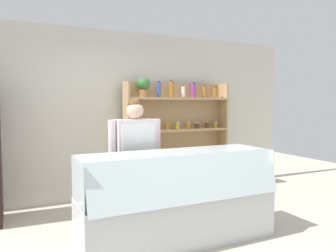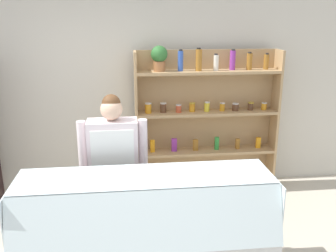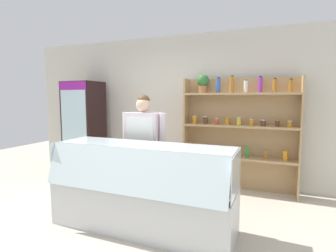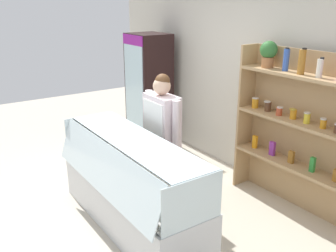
# 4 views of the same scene
# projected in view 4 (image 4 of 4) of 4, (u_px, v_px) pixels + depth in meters

# --- Properties ---
(ground_plane) EXTENTS (12.00, 12.00, 0.00)m
(ground_plane) POSITION_uv_depth(u_px,v_px,m) (124.00, 217.00, 4.34)
(ground_plane) COLOR beige
(back_wall) EXTENTS (6.80, 0.10, 2.70)m
(back_wall) POSITION_uv_depth(u_px,v_px,m) (257.00, 82.00, 5.01)
(back_wall) COLOR beige
(back_wall) RESTS_ON ground
(drinks_fridge) EXTENTS (0.67, 0.59, 1.87)m
(drinks_fridge) POSITION_uv_depth(u_px,v_px,m) (149.00, 89.00, 6.39)
(drinks_fridge) COLOR black
(drinks_fridge) RESTS_ON ground
(shelving_unit) EXTENTS (1.84, 0.29, 1.94)m
(shelving_unit) POSITION_uv_depth(u_px,v_px,m) (306.00, 125.00, 4.16)
(shelving_unit) COLOR tan
(shelving_unit) RESTS_ON ground
(deli_display_case) EXTENTS (2.18, 0.74, 1.01)m
(deli_display_case) POSITION_uv_depth(u_px,v_px,m) (131.00, 198.00, 4.13)
(deli_display_case) COLOR silver
(deli_display_case) RESTS_ON ground
(shop_clerk) EXTENTS (0.67, 0.25, 1.59)m
(shop_clerk) POSITION_uv_depth(u_px,v_px,m) (162.00, 128.00, 4.45)
(shop_clerk) COLOR #4C4233
(shop_clerk) RESTS_ON ground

